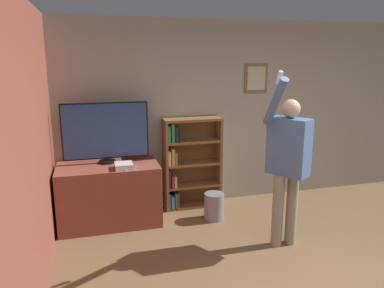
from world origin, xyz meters
TOP-DOWN VIEW (x-y plane):
  - wall_back at (0.00, 2.70)m, footprint 7.09×0.09m
  - wall_side_brick at (-2.57, 1.34)m, footprint 0.06×4.27m
  - tv_ledge at (-1.86, 2.24)m, footprint 1.30×0.69m
  - television at (-1.86, 2.37)m, footprint 1.11×0.22m
  - game_console at (-1.67, 2.04)m, footprint 0.22×0.23m
  - remote_loose at (-1.63, 1.99)m, footprint 0.10×0.14m
  - bookshelf at (-0.72, 2.52)m, footprint 0.83×0.28m
  - person at (0.08, 1.10)m, footprint 0.60×0.58m
  - waste_bin at (-0.48, 1.99)m, footprint 0.27×0.27m

SIDE VIEW (x-z plane):
  - waste_bin at x=-0.48m, z-range 0.00..0.37m
  - tv_ledge at x=-1.86m, z-range 0.00..0.80m
  - bookshelf at x=-0.72m, z-range 0.00..1.32m
  - remote_loose at x=-1.63m, z-range 0.80..0.82m
  - game_console at x=-1.67m, z-range 0.80..0.87m
  - person at x=0.08m, z-range 0.03..2.07m
  - television at x=-1.86m, z-range 0.81..1.62m
  - wall_side_brick at x=-2.57m, z-range 0.00..2.70m
  - wall_back at x=0.00m, z-range 0.00..2.70m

